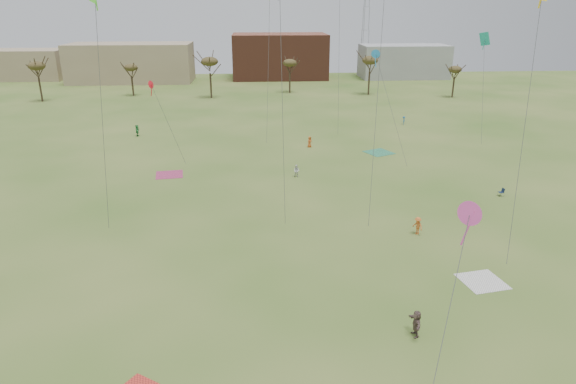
{
  "coord_description": "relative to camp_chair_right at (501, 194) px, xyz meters",
  "views": [
    {
      "loc": [
        -2.56,
        -25.56,
        19.56
      ],
      "look_at": [
        0.0,
        12.0,
        5.5
      ],
      "focal_mm": 31.36,
      "sensor_mm": 36.0,
      "label": 1
    }
  ],
  "objects": [
    {
      "name": "radio_tower",
      "position": [
        5.94,
        101.1,
        18.95
      ],
      "size": [
        1.51,
        1.72,
        41.0
      ],
      "color": "#9EA3A8",
      "rests_on": "ground"
    },
    {
      "name": "building_grey",
      "position": [
        15.94,
        94.1,
        4.24
      ],
      "size": [
        24.0,
        12.0,
        9.0
      ],
      "primitive_type": "cube",
      "color": "gray",
      "rests_on": "ground"
    },
    {
      "name": "flyer_far_b",
      "position": [
        -18.63,
        21.32,
        0.54
      ],
      "size": [
        0.93,
        0.89,
        1.6
      ],
      "primitive_type": "imported",
      "rotation": [
        0.0,
        0.0,
        0.68
      ],
      "color": "#C55921",
      "rests_on": "ground"
    },
    {
      "name": "building_tan_west",
      "position": [
        -89.06,
        98.1,
        3.74
      ],
      "size": [
        20.0,
        12.0,
        8.0
      ],
      "primitive_type": "cube",
      "color": "#937F60",
      "rests_on": "ground"
    },
    {
      "name": "spectator_fore_c",
      "position": [
        -16.83,
        -23.55,
        0.63
      ],
      "size": [
        0.57,
        1.66,
        1.78
      ],
      "primitive_type": "imported",
      "rotation": [
        0.0,
        0.0,
        4.74
      ],
      "color": "brown",
      "rests_on": "ground"
    },
    {
      "name": "flyer_mid_b",
      "position": [
        -12.11,
        -8.9,
        0.56
      ],
      "size": [
        1.06,
        1.22,
        1.64
      ],
      "primitive_type": "imported",
      "rotation": [
        0.0,
        0.0,
        5.24
      ],
      "color": "#CF6526",
      "rests_on": "ground"
    },
    {
      "name": "building_brick",
      "position": [
        -19.06,
        96.1,
        5.74
      ],
      "size": [
        26.0,
        16.0,
        12.0
      ],
      "primitive_type": "cube",
      "color": "brown",
      "rests_on": "ground"
    },
    {
      "name": "ground",
      "position": [
        -24.06,
        -23.9,
        -0.26
      ],
      "size": [
        260.0,
        260.0,
        0.0
      ],
      "primitive_type": "plane",
      "color": "#345A1C",
      "rests_on": "ground"
    },
    {
      "name": "blanket_cream",
      "position": [
        -9.76,
        -17.46,
        -0.26
      ],
      "size": [
        3.53,
        3.53,
        0.03
      ],
      "primitive_type": "cube",
      "rotation": [
        0.0,
        0.0,
        0.18
      ],
      "color": "silver",
      "rests_on": "ground"
    },
    {
      "name": "flyer_far_c",
      "position": [
        -0.69,
        35.14,
        0.44
      ],
      "size": [
        0.76,
        1.02,
        1.4
      ],
      "primitive_type": "imported",
      "rotation": [
        0.0,
        0.0,
        4.42
      ],
      "color": "#1C5884",
      "rests_on": "ground"
    },
    {
      "name": "building_tan",
      "position": [
        -59.06,
        91.1,
        4.74
      ],
      "size": [
        32.0,
        14.0,
        10.0
      ],
      "primitive_type": "cube",
      "color": "#937F60",
      "rests_on": "ground"
    },
    {
      "name": "spectator_mid_e",
      "position": [
        -21.67,
        8.0,
        0.48
      ],
      "size": [
        0.87,
        0.78,
        1.48
      ],
      "primitive_type": "imported",
      "rotation": [
        0.0,
        0.0,
        5.92
      ],
      "color": "silver",
      "rests_on": "ground"
    },
    {
      "name": "blanket_olive",
      "position": [
        -9.18,
        17.78,
        -0.26
      ],
      "size": [
        4.55,
        4.55,
        0.03
      ],
      "primitive_type": "cube",
      "rotation": [
        0.0,
        0.0,
        0.45
      ],
      "color": "#2E7F57",
      "rests_on": "ground"
    },
    {
      "name": "blanket_plum",
      "position": [
        -37.18,
        9.84,
        -0.26
      ],
      "size": [
        3.64,
        3.64,
        0.03
      ],
      "primitive_type": "cube",
      "rotation": [
        0.0,
        0.0,
        0.14
      ],
      "color": "#A4325D",
      "rests_on": "ground"
    },
    {
      "name": "camp_chair_right",
      "position": [
        0.0,
        0.0,
        0.0
      ],
      "size": [
        0.61,
        0.57,
        0.87
      ],
      "rotation": [
        0.0,
        0.0,
        4.85
      ],
      "color": "#131F36",
      "rests_on": "ground"
    },
    {
      "name": "tree_line",
      "position": [
        -26.91,
        55.22,
        6.83
      ],
      "size": [
        117.44,
        49.32,
        8.91
      ],
      "color": "#3A2B1E",
      "rests_on": "ground"
    },
    {
      "name": "flyer_far_a",
      "position": [
        -45.14,
        29.78,
        0.64
      ],
      "size": [
        0.7,
        1.71,
        1.79
      ],
      "primitive_type": "imported",
      "rotation": [
        0.0,
        0.0,
        1.67
      ],
      "color": "#2B833C",
      "rests_on": "ground"
    }
  ]
}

